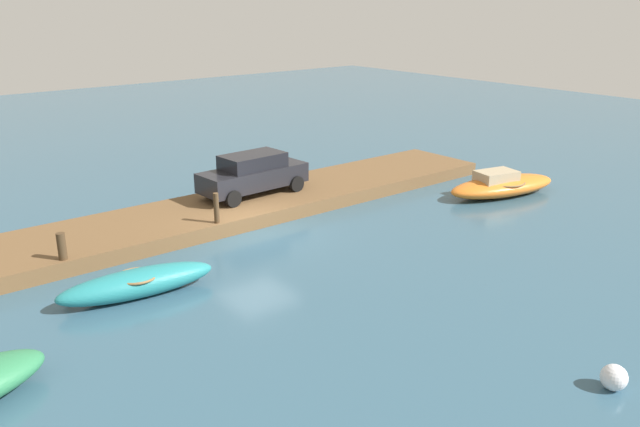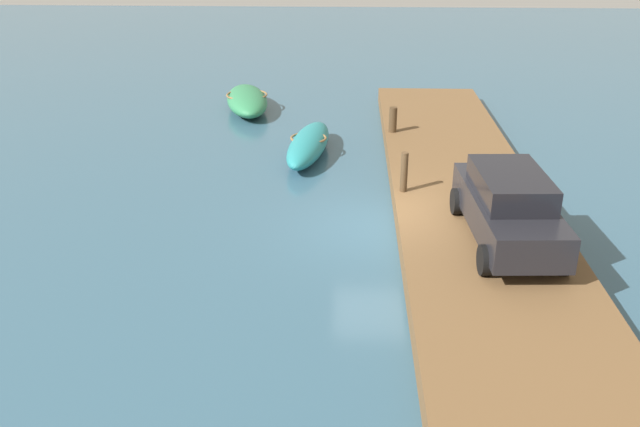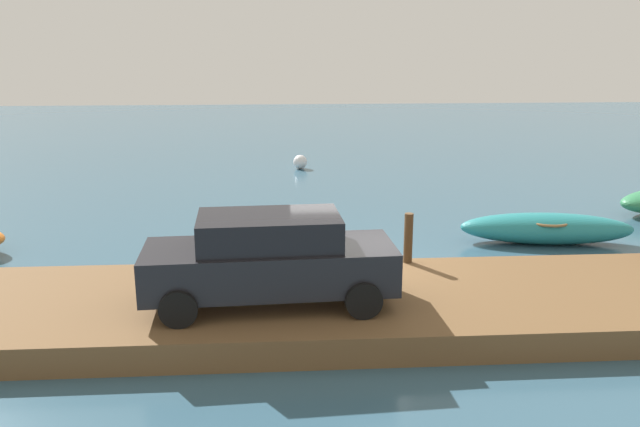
% 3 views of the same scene
% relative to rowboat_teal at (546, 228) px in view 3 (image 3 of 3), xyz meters
% --- Properties ---
extents(ground_plane, '(84.00, 84.00, 0.00)m').
position_rel_rowboat_teal_xyz_m(ground_plane, '(-5.43, -2.22, -0.41)').
color(ground_plane, '#33566B').
extents(dock_platform, '(25.25, 3.87, 0.52)m').
position_rel_rowboat_teal_xyz_m(dock_platform, '(-5.43, -4.44, -0.14)').
color(dock_platform, brown).
rests_on(dock_platform, ground_plane).
extents(rowboat_teal, '(4.52, 1.66, 0.80)m').
position_rel_rowboat_teal_xyz_m(rowboat_teal, '(0.00, 0.00, 0.00)').
color(rowboat_teal, teal).
rests_on(rowboat_teal, ground_plane).
extents(mooring_post_west, '(0.19, 0.19, 1.07)m').
position_rel_rowboat_teal_xyz_m(mooring_post_west, '(-4.19, -2.75, 0.66)').
color(mooring_post_west, '#47331E').
rests_on(mooring_post_west, dock_platform).
extents(parked_car, '(4.47, 2.02, 1.64)m').
position_rel_rowboat_teal_xyz_m(parked_car, '(-7.09, -4.83, 0.97)').
color(parked_car, black).
rests_on(parked_car, dock_platform).
extents(marker_buoy, '(0.57, 0.57, 0.57)m').
position_rel_rowboat_teal_xyz_m(marker_buoy, '(-5.96, 10.74, -0.12)').
color(marker_buoy, silver).
rests_on(marker_buoy, ground_plane).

